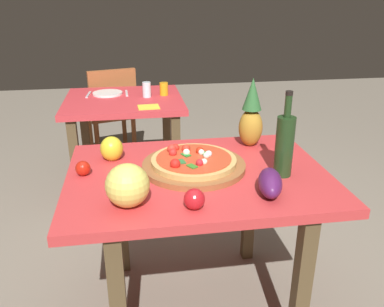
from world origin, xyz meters
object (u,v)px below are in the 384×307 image
fork_utensil (88,95)px  tomato_by_bottle (83,168)px  pizza_board (194,166)px  drinking_glass_juice (164,89)px  pizza (193,160)px  pineapple_left (251,116)px  display_table (198,193)px  knife_utensil (127,93)px  drinking_glass_water (147,90)px  melon (128,185)px  tomato_at_corner (194,199)px  wine_bottle (284,145)px  bell_pepper (112,149)px  napkin_folded (149,107)px  background_table (125,115)px  dining_chair (112,110)px  dinner_plate (108,93)px  eggplant (270,183)px

fork_utensil → tomato_by_bottle: bearing=-81.8°
pizza_board → drinking_glass_juice: (-0.01, 1.33, 0.03)m
pizza → pineapple_left: bearing=35.3°
display_table → knife_utensil: bearing=101.4°
pineapple_left → drinking_glass_water: size_ratio=3.11×
melon → drinking_glass_water: (0.15, 1.58, -0.02)m
fork_utensil → tomato_at_corner: bearing=-69.4°
wine_bottle → tomato_by_bottle: wine_bottle is taller
display_table → pizza: pizza is taller
pizza_board → wine_bottle: 0.40m
knife_utensil → bell_pepper: bearing=-94.6°
pineapple_left → bell_pepper: bearing=-173.7°
display_table → napkin_folded: (-0.15, 1.05, 0.10)m
tomato_by_bottle → drinking_glass_water: size_ratio=0.58×
background_table → napkin_folded: napkin_folded is taller
dining_chair → bell_pepper: dining_chair is taller
display_table → pineapple_left: (0.31, 0.27, 0.25)m
bell_pepper → pizza_board: bearing=-24.3°
dinner_plate → fork_utensil: dinner_plate is taller
melon → knife_utensil: (0.00, 1.70, -0.08)m
dining_chair → drinking_glass_water: size_ratio=7.77×
wine_bottle → fork_utensil: (-0.92, 1.54, -0.13)m
wine_bottle → melon: wine_bottle is taller
pizza → dinner_plate: pizza is taller
pineapple_left → bell_pepper: pineapple_left is taller
knife_utensil → tomato_at_corner: bearing=-84.0°
fork_utensil → knife_utensil: size_ratio=1.00×
pizza → tomato_by_bottle: size_ratio=5.89×
eggplant → tomato_by_bottle: bearing=158.9°
pineapple_left → bell_pepper: size_ratio=2.98×
fork_utensil → dinner_plate: bearing=4.5°
dining_chair → dinner_plate: dining_chair is taller
drinking_glass_juice → drinking_glass_water: size_ratio=0.86×
tomato_by_bottle → drinking_glass_juice: size_ratio=0.67×
pineapple_left → tomato_by_bottle: bearing=-163.9°
pizza → drinking_glass_water: 1.30m
wine_bottle → drinking_glass_juice: 1.50m
tomato_by_bottle → drinking_glass_water: bearing=75.5°
napkin_folded → tomato_by_bottle: bearing=-108.1°
wine_bottle → fork_utensil: bearing=120.8°
drinking_glass_water → knife_utensil: bearing=139.6°
tomato_by_bottle → fork_utensil: (-0.09, 1.42, -0.03)m
pizza_board → napkin_folded: bearing=97.9°
dining_chair → display_table: bearing=87.3°
pineapple_left → knife_utensil: bearing=117.0°
pizza → eggplant: 0.37m
dining_chair → eggplant: dining_chair is taller
eggplant → drinking_glass_juice: 1.62m
knife_utensil → melon: bearing=-91.4°
dinner_plate → knife_utensil: bearing=0.0°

